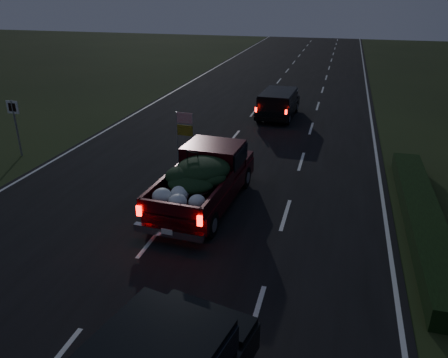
% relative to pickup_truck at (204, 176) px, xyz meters
% --- Properties ---
extents(ground, '(120.00, 120.00, 0.00)m').
position_rel_pickup_truck_xyz_m(ground, '(-0.80, -2.59, -1.06)').
color(ground, black).
rests_on(ground, ground).
extents(road_asphalt, '(14.00, 120.00, 0.02)m').
position_rel_pickup_truck_xyz_m(road_asphalt, '(-0.80, -2.59, -1.05)').
color(road_asphalt, black).
rests_on(road_asphalt, ground).
extents(hedge_row, '(1.00, 10.00, 0.60)m').
position_rel_pickup_truck_xyz_m(hedge_row, '(7.00, 0.41, -0.76)').
color(hedge_row, black).
rests_on(hedge_row, ground).
extents(route_sign, '(0.55, 0.08, 2.50)m').
position_rel_pickup_truck_xyz_m(route_sign, '(-9.30, 2.41, 0.60)').
color(route_sign, gray).
rests_on(route_sign, ground).
extents(pickup_truck, '(2.36, 5.50, 2.83)m').
position_rel_pickup_truck_xyz_m(pickup_truck, '(0.00, 0.00, 0.00)').
color(pickup_truck, '#36070C').
rests_on(pickup_truck, ground).
extents(lead_suv, '(1.98, 4.40, 1.24)m').
position_rel_pickup_truck_xyz_m(lead_suv, '(0.73, 11.62, -0.12)').
color(lead_suv, black).
rests_on(lead_suv, ground).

